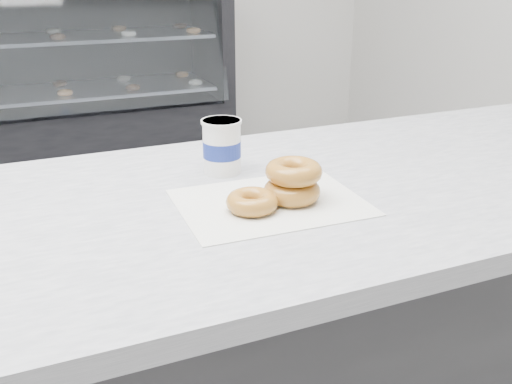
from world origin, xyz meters
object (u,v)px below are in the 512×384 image
Objects in this scene: donut_single at (252,202)px; display_case at (30,108)px; donut_stack at (293,181)px; coffee_cup at (222,146)px.

display_case is at bearing 96.16° from donut_single.
donut_single is (0.30, -2.80, 0.43)m from display_case.
display_case is 25.27× the size of donut_single.
donut_single is 0.68× the size of donut_stack.
donut_stack is (0.09, 0.02, 0.02)m from donut_single.
coffee_cup is at bearing -82.88° from display_case.
display_case is 2.85m from donut_single.
display_case reaches higher than donut_single.
display_case is at bearing 103.08° from coffee_cup.
display_case reaches higher than donut_stack.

